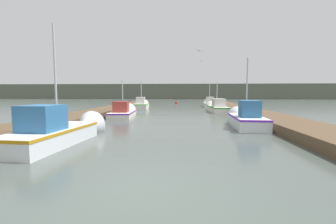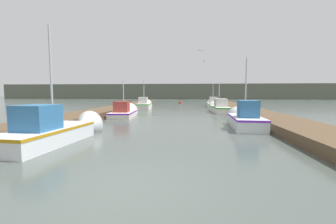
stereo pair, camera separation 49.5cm
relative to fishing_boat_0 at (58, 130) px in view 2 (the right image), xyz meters
name	(u,v)px [view 2 (the right image)]	position (x,y,z in m)	size (l,w,h in m)	color
ground_plane	(125,190)	(4.12, -4.31, -0.49)	(200.00, 200.00, 0.00)	#47514C
dock_left	(104,111)	(-2.65, 11.69, -0.25)	(2.77, 40.00, 0.47)	brown
dock_right	(252,113)	(10.89, 11.69, -0.25)	(2.77, 40.00, 0.47)	brown
distant_shore_ridge	(187,92)	(4.12, 67.58, 1.82)	(120.00, 16.00, 4.62)	#565B4C
fishing_boat_0	(58,130)	(0.00, 0.00, 0.00)	(1.86, 5.46, 5.05)	silver
fishing_boat_1	(244,119)	(8.65, 4.93, -0.01)	(1.76, 4.90, 4.40)	silver
fishing_boat_2	(125,112)	(-0.13, 9.84, -0.14)	(2.06, 4.74, 3.62)	silver
fishing_boat_3	(219,107)	(8.38, 15.21, -0.04)	(1.74, 6.09, 3.47)	silver
fishing_boat_4	(144,105)	(-0.32, 18.85, -0.03)	(1.92, 4.83, 3.89)	silver
fishing_boat_5	(213,104)	(8.63, 24.39, -0.09)	(1.72, 5.69, 3.72)	silver
mooring_piling_0	(251,114)	(9.54, 6.84, 0.07)	(0.28, 0.28, 1.10)	#473523
mooring_piling_1	(223,104)	(9.72, 21.71, 0.03)	(0.33, 0.33, 1.03)	#473523
channel_buoy	(180,103)	(3.53, 32.51, -0.34)	(0.51, 0.51, 1.01)	red
seagull_lead	(201,50)	(6.31, 11.23, 5.17)	(0.56, 0.31, 0.12)	white
seagull_1	(203,61)	(6.72, 16.09, 4.90)	(0.43, 0.51, 0.12)	white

